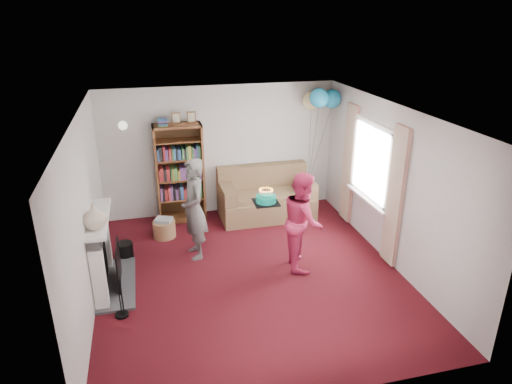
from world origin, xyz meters
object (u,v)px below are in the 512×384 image
object	(u,v)px
bookcase	(180,174)
birthday_cake	(266,199)
person_magenta	(303,220)
sofa	(265,198)
person_striped	(194,209)

from	to	relation	value
bookcase	birthday_cake	distance (m)	2.34
person_magenta	sofa	bearing A→B (deg)	11.14
bookcase	person_striped	world-z (taller)	bookcase
bookcase	birthday_cake	bearing A→B (deg)	-61.25
person_striped	birthday_cake	size ratio (longest dim) A/B	4.45
bookcase	person_magenta	size ratio (longest dim) A/B	1.34
person_striped	person_magenta	world-z (taller)	person_striped
bookcase	sofa	world-z (taller)	bookcase
person_striped	person_magenta	distance (m)	1.73
sofa	person_magenta	size ratio (longest dim) A/B	1.16
sofa	person_striped	bearing A→B (deg)	-140.14
sofa	birthday_cake	bearing A→B (deg)	-105.15
sofa	person_magenta	world-z (taller)	person_magenta
bookcase	person_striped	size ratio (longest dim) A/B	1.25
bookcase	sofa	size ratio (longest dim) A/B	1.16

